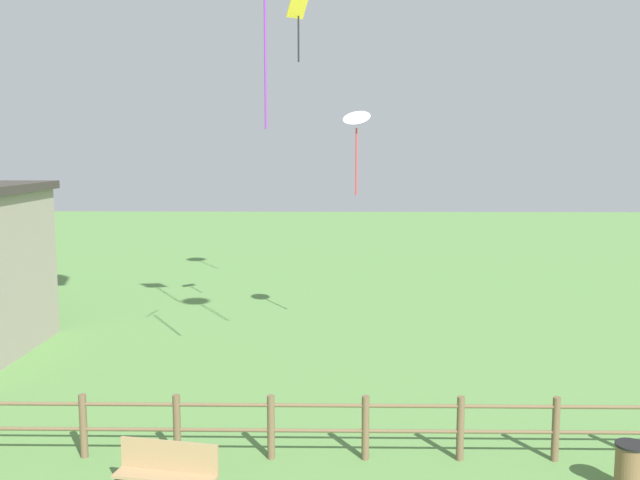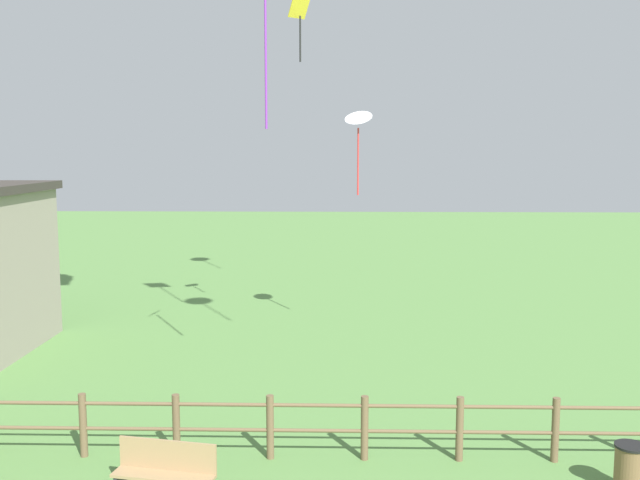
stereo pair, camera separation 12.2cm
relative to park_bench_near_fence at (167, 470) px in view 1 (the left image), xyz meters
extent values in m
cylinder|color=brown|center=(-1.93, 1.62, 0.09)|extent=(0.14, 0.14, 1.21)
cylinder|color=brown|center=(-0.19, 1.62, 0.09)|extent=(0.14, 0.14, 1.21)
cylinder|color=brown|center=(1.56, 1.62, 0.09)|extent=(0.14, 0.14, 1.21)
cylinder|color=brown|center=(3.30, 1.62, 0.09)|extent=(0.14, 0.14, 1.21)
cylinder|color=brown|center=(5.04, 1.62, 0.09)|extent=(0.14, 0.14, 1.21)
cylinder|color=brown|center=(6.78, 1.62, 0.09)|extent=(0.14, 0.14, 1.21)
cylinder|color=brown|center=(2.43, 1.62, 0.51)|extent=(19.17, 0.07, 0.07)
cylinder|color=brown|center=(2.43, 1.62, 0.03)|extent=(19.17, 0.07, 0.07)
cube|color=#9E7F56|center=(-0.01, -0.07, -0.07)|extent=(1.73, 0.71, 0.05)
cube|color=#9E7F56|center=(0.02, 0.10, 0.21)|extent=(1.67, 0.37, 0.50)
cylinder|color=brown|center=(7.65, 0.41, -0.11)|extent=(0.49, 0.49, 0.81)
cylinder|color=black|center=(7.65, 0.41, 0.31)|extent=(0.53, 0.53, 0.04)
cone|color=white|center=(3.38, 9.89, 6.12)|extent=(0.99, 0.94, 0.46)
cylinder|color=red|center=(3.38, 9.89, 4.82)|extent=(0.05, 0.05, 1.94)
cube|color=yellow|center=(1.74, 9.24, 9.14)|extent=(0.69, 0.67, 0.72)
cylinder|color=black|center=(1.74, 9.24, 8.20)|extent=(0.05, 0.05, 1.24)
cylinder|color=purple|center=(1.25, 4.49, 7.01)|extent=(0.05, 0.05, 2.79)
camera|label=1|loc=(2.67, -10.95, 5.18)|focal=40.00mm
camera|label=2|loc=(2.80, -10.95, 5.18)|focal=40.00mm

